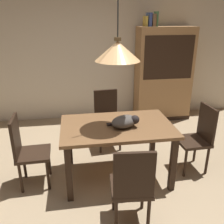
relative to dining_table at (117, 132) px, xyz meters
The scene contains 14 objects.
ground 0.77m from the dining_table, 97.34° to the right, with size 10.00×10.00×0.00m, color tan.
back_wall 2.38m from the dining_table, 91.36° to the left, with size 6.40×0.10×2.90m, color beige.
dining_table is the anchor object (origin of this frame).
chair_near_front 0.89m from the dining_table, 90.46° to the right, with size 0.43×0.43×0.93m.
chair_far_back 0.89m from the dining_table, 90.41° to the left, with size 0.43×0.43×0.93m.
chair_left_side 1.14m from the dining_table, behind, with size 0.42×0.42×0.93m.
chair_right_side 1.14m from the dining_table, ahead, with size 0.42×0.42×0.93m.
cat_sleeping 0.21m from the dining_table, 42.01° to the right, with size 0.41×0.33×0.16m.
pendant_lamp 1.01m from the dining_table, 75.96° to the left, with size 0.52×0.52×1.30m.
hutch_bookcase 2.32m from the dining_table, 55.88° to the left, with size 1.12×0.45×1.85m.
book_yellow_short 2.46m from the dining_table, 65.65° to the left, with size 0.04×0.20×0.18m, color gold.
book_blue_wide 2.50m from the dining_table, 64.05° to the left, with size 0.06×0.24×0.24m, color #384C93.
book_brown_thick 2.52m from the dining_table, 62.25° to the left, with size 0.06×0.24×0.22m, color brown.
book_green_slim 2.56m from the dining_table, 60.84° to the left, with size 0.03×0.20×0.26m, color #427A4C.
Camera 1 is at (-0.45, -2.35, 2.02)m, focal length 39.29 mm.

